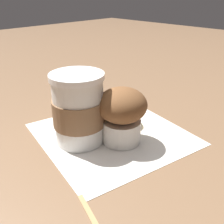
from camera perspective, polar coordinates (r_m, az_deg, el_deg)
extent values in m
plane|color=brown|center=(0.52, 0.00, -4.84)|extent=(3.00, 3.00, 0.00)
cube|color=white|center=(0.51, 0.00, -4.77)|extent=(0.31, 0.31, 0.00)
cylinder|color=white|center=(0.47, -7.26, 0.20)|extent=(0.09, 0.09, 0.12)
cylinder|color=white|center=(0.45, -7.71, 7.70)|extent=(0.09, 0.09, 0.01)
cylinder|color=#846042|center=(0.47, -7.25, 0.04)|extent=(0.09, 0.09, 0.05)
cylinder|color=white|center=(0.48, 2.08, -4.09)|extent=(0.07, 0.07, 0.04)
ellipsoid|color=brown|center=(0.46, 2.18, 1.54)|extent=(0.09, 0.09, 0.06)
ellipsoid|color=gold|center=(0.54, 4.65, -1.05)|extent=(0.05, 0.06, 0.04)
ellipsoid|color=gold|center=(0.58, 1.50, 0.82)|extent=(0.05, 0.07, 0.04)
ellipsoid|color=gold|center=(0.60, -2.72, 1.87)|extent=(0.05, 0.07, 0.04)
ellipsoid|color=brown|center=(0.61, -7.45, 2.07)|extent=(0.05, 0.06, 0.04)
cube|color=tan|center=(0.35, -3.53, -23.19)|extent=(0.04, 0.11, 0.00)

